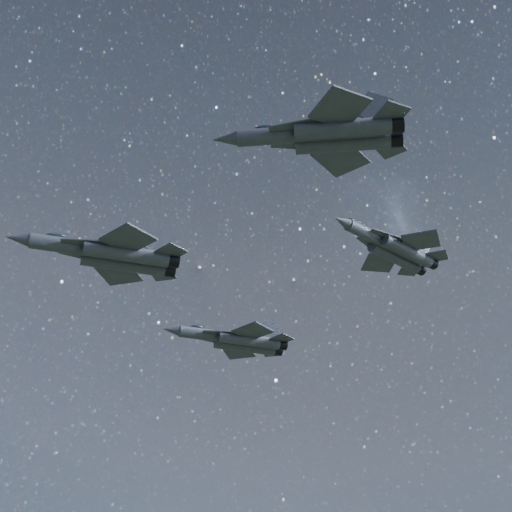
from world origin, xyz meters
name	(u,v)px	position (x,y,z in m)	size (l,w,h in m)	color
jet_lead	(111,254)	(-14.51, 4.92, 149.54)	(19.52, 13.90, 4.98)	#343741
jet_left	(237,340)	(5.00, 21.63, 149.26)	(17.47, 12.47, 4.46)	#343741
jet_right	(327,134)	(1.92, -18.15, 152.46)	(18.54, 12.18, 4.76)	#343741
jet_slot	(393,248)	(16.53, -2.46, 151.82)	(16.21, 10.73, 4.14)	#343741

